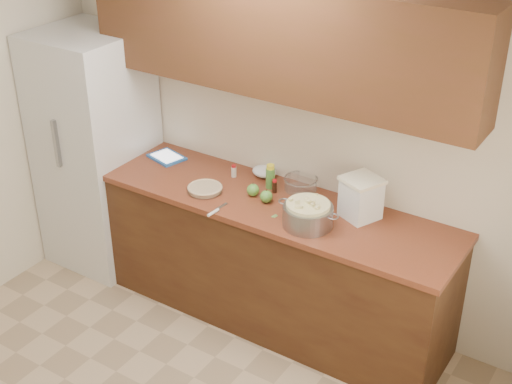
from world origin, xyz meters
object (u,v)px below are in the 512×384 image
Objects in this scene: colander at (308,215)px; flour_canister at (361,197)px; tablet at (167,157)px; pie at (205,189)px.

colander is 1.42× the size of flour_canister.
colander is at bearing 4.08° from tablet.
flour_canister is at bearing 49.86° from colander.
flour_canister is at bearing 14.56° from pie.
flour_canister is 1.53m from tablet.
pie is 1.04m from flour_canister.
tablet is at bearing -179.73° from flour_canister.
colander is 1.41× the size of tablet.
pie is 0.78m from colander.
colander is (0.78, -0.00, 0.05)m from pie.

